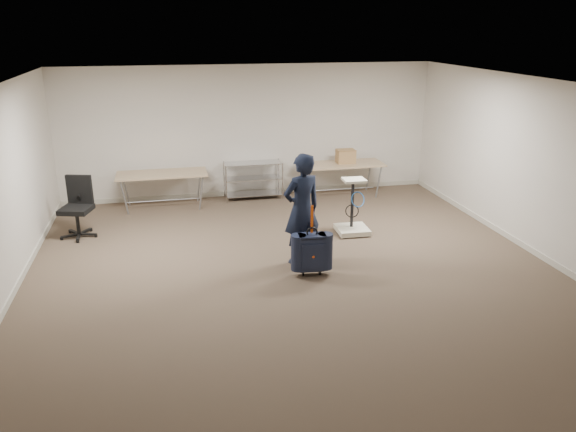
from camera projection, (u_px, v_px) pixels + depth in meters
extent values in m
plane|color=#45382A|center=(299.00, 280.00, 8.30)|extent=(9.00, 9.00, 0.00)
plane|color=silver|center=(250.00, 132.00, 12.00)|extent=(8.00, 0.00, 8.00)
plane|color=silver|center=(460.00, 375.00, 3.69)|extent=(8.00, 0.00, 8.00)
plane|color=silver|center=(551.00, 173.00, 8.66)|extent=(0.00, 9.00, 9.00)
plane|color=silver|center=(300.00, 87.00, 7.39)|extent=(8.00, 8.00, 0.00)
cube|color=beige|center=(251.00, 192.00, 12.43)|extent=(8.00, 0.02, 0.10)
cube|color=beige|center=(8.00, 304.00, 7.47)|extent=(0.02, 9.00, 0.10)
cube|color=beige|center=(538.00, 254.00, 9.10)|extent=(0.02, 9.00, 0.10)
cube|color=tan|center=(162.00, 174.00, 11.32)|extent=(1.80, 0.75, 0.03)
cylinder|color=gray|center=(164.00, 200.00, 11.51)|extent=(1.50, 0.02, 0.02)
cylinder|color=gray|center=(124.00, 198.00, 11.01)|extent=(0.13, 0.04, 0.69)
cylinder|color=gray|center=(201.00, 193.00, 11.32)|extent=(0.13, 0.04, 0.69)
cylinder|color=gray|center=(126.00, 189.00, 11.57)|extent=(0.13, 0.04, 0.69)
cylinder|color=gray|center=(199.00, 185.00, 11.87)|extent=(0.13, 0.04, 0.69)
cube|color=tan|center=(342.00, 164.00, 12.10)|extent=(1.80, 0.75, 0.03)
cylinder|color=gray|center=(341.00, 189.00, 12.28)|extent=(1.50, 0.02, 0.02)
cylinder|color=gray|center=(311.00, 186.00, 11.79)|extent=(0.13, 0.04, 0.69)
cylinder|color=gray|center=(379.00, 182.00, 12.09)|extent=(0.13, 0.04, 0.69)
cylinder|color=gray|center=(304.00, 179.00, 12.34)|extent=(0.13, 0.04, 0.69)
cylinder|color=gray|center=(369.00, 175.00, 12.65)|extent=(0.13, 0.04, 0.69)
cylinder|color=#BABBC1|center=(226.00, 185.00, 11.71)|extent=(0.02, 0.02, 0.80)
cylinder|color=#BABBC1|center=(283.00, 181.00, 11.96)|extent=(0.02, 0.02, 0.80)
cylinder|color=#BABBC1|center=(224.00, 179.00, 12.13)|extent=(0.02, 0.02, 0.80)
cylinder|color=#BABBC1|center=(278.00, 176.00, 12.37)|extent=(0.02, 0.02, 0.80)
cube|color=#BABBC1|center=(253.00, 194.00, 12.14)|extent=(1.20, 0.45, 0.02)
cube|color=#BABBC1|center=(253.00, 178.00, 12.03)|extent=(1.20, 0.45, 0.02)
cube|color=#BABBC1|center=(253.00, 163.00, 11.92)|extent=(1.20, 0.45, 0.01)
imported|color=black|center=(302.00, 209.00, 8.64)|extent=(0.74, 0.60, 1.76)
cube|color=#162233|center=(312.00, 252.00, 8.33)|extent=(0.42, 0.26, 0.55)
cube|color=black|center=(311.00, 269.00, 8.44)|extent=(0.37, 0.19, 0.03)
cylinder|color=black|center=(303.00, 273.00, 8.42)|extent=(0.03, 0.08, 0.07)
cylinder|color=black|center=(320.00, 272.00, 8.45)|extent=(0.03, 0.08, 0.07)
torus|color=black|center=(312.00, 232.00, 8.23)|extent=(0.17, 0.04, 0.17)
cube|color=#E74E0C|center=(312.00, 219.00, 8.18)|extent=(0.04, 0.01, 0.42)
cylinder|color=black|center=(79.00, 234.00, 9.96)|extent=(0.65, 0.65, 0.10)
cylinder|color=black|center=(78.00, 222.00, 9.89)|extent=(0.06, 0.06, 0.43)
cube|color=black|center=(76.00, 210.00, 9.81)|extent=(0.61, 0.61, 0.09)
cube|color=black|center=(80.00, 189.00, 9.93)|extent=(0.45, 0.19, 0.52)
cube|color=beige|center=(352.00, 230.00, 10.12)|extent=(0.57, 0.57, 0.09)
cylinder|color=black|center=(344.00, 237.00, 9.89)|extent=(0.07, 0.07, 0.04)
cylinder|color=black|center=(352.00, 203.00, 10.01)|extent=(0.06, 0.06, 0.88)
cube|color=beige|center=(354.00, 180.00, 9.82)|extent=(0.40, 0.34, 0.04)
torus|color=blue|center=(358.00, 199.00, 9.86)|extent=(0.29, 0.12, 0.27)
cube|color=olive|center=(346.00, 156.00, 12.10)|extent=(0.39, 0.30, 0.29)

